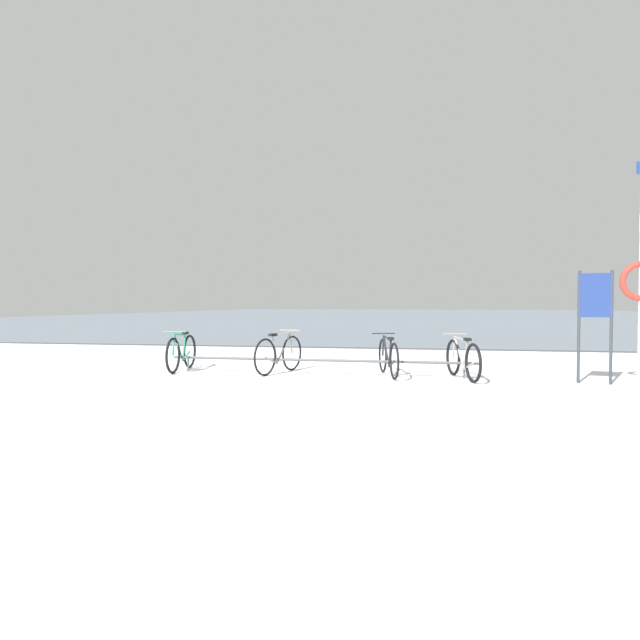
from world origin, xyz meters
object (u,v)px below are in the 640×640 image
bicycle_2 (388,357)px  bicycle_3 (463,359)px  bicycle_0 (182,352)px  bicycle_1 (279,354)px  info_sign (595,307)px

bicycle_2 → bicycle_3: (1.36, -0.15, 0.00)m
bicycle_0 → bicycle_3: size_ratio=1.01×
bicycle_1 → info_sign: (5.67, -0.39, 0.93)m
bicycle_0 → bicycle_1: (2.06, -0.01, 0.01)m
bicycle_1 → bicycle_2: size_ratio=0.96×
bicycle_3 → bicycle_0: bearing=178.0°
bicycle_3 → bicycle_2: bearing=173.5°
bicycle_3 → info_sign: size_ratio=0.84×
bicycle_2 → bicycle_3: size_ratio=1.02×
bicycle_3 → info_sign: (2.17, -0.20, 0.95)m
bicycle_0 → bicycle_2: (4.20, -0.04, -0.01)m
info_sign → bicycle_3: bearing=174.8°
bicycle_2 → bicycle_1: bearing=179.1°
bicycle_0 → info_sign: bearing=-2.9°
bicycle_1 → bicycle_0: bearing=179.8°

